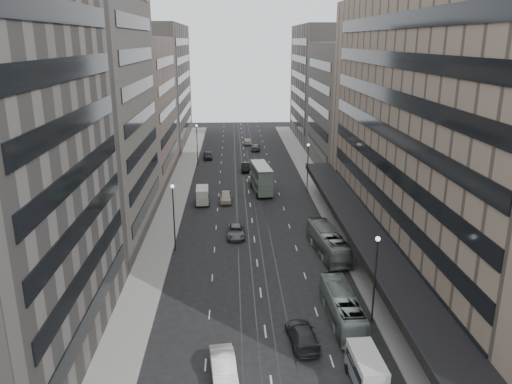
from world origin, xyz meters
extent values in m
plane|color=black|center=(0.00, 0.00, 0.00)|extent=(220.00, 220.00, 0.00)
cube|color=gray|center=(12.00, 37.50, 0.07)|extent=(4.00, 125.00, 0.15)
cube|color=gray|center=(-12.00, 37.50, 0.07)|extent=(4.00, 125.00, 0.15)
cube|color=#786757|center=(21.50, 8.00, 15.00)|extent=(15.00, 60.00, 30.00)
cube|color=black|center=(12.00, 8.00, 4.00)|extent=(4.40, 60.00, 0.50)
cube|color=#48433E|center=(21.50, 52.00, 12.00)|extent=(15.00, 28.00, 24.00)
cube|color=#65615B|center=(21.50, 82.00, 14.00)|extent=(15.00, 32.00, 28.00)
cube|color=#48433E|center=(-21.50, 19.00, 17.00)|extent=(15.00, 26.00, 34.00)
cube|color=#706157|center=(-21.50, 46.00, 12.50)|extent=(15.00, 28.00, 25.00)
cube|color=#65615B|center=(-21.50, 79.00, 14.00)|extent=(15.00, 38.00, 28.00)
cylinder|color=#262628|center=(9.70, -5.00, 4.00)|extent=(0.16, 0.16, 8.00)
sphere|color=silver|center=(9.70, -5.00, 8.10)|extent=(0.44, 0.44, 0.44)
cylinder|color=#262628|center=(9.70, 35.00, 4.00)|extent=(0.16, 0.16, 8.00)
sphere|color=silver|center=(9.70, 35.00, 8.10)|extent=(0.44, 0.44, 0.44)
cylinder|color=#262628|center=(-9.70, 12.00, 4.00)|extent=(0.16, 0.16, 8.00)
sphere|color=silver|center=(-9.70, 12.00, 8.10)|extent=(0.44, 0.44, 0.44)
cylinder|color=#262628|center=(-9.70, 55.00, 4.00)|extent=(0.16, 0.16, 8.00)
sphere|color=silver|center=(-9.70, 55.00, 8.10)|extent=(0.44, 0.44, 0.44)
imported|color=gray|center=(7.05, -4.63, 1.39)|extent=(2.48, 9.98, 2.77)
imported|color=gray|center=(8.50, 10.08, 1.50)|extent=(3.60, 10.98, 3.00)
cube|color=#5C695E|center=(2.08, 35.41, 1.57)|extent=(3.34, 8.80, 2.19)
cube|color=#5C695E|center=(2.08, 35.41, 3.63)|extent=(3.26, 8.46, 1.91)
cube|color=silver|center=(2.08, 35.41, 4.64)|extent=(3.34, 8.80, 0.11)
cylinder|color=black|center=(1.25, 32.20, 0.48)|extent=(0.37, 0.98, 0.95)
cylinder|color=black|center=(3.62, 32.47, 0.48)|extent=(0.37, 0.98, 0.95)
cylinder|color=black|center=(0.54, 38.35, 0.48)|extent=(0.37, 0.98, 0.95)
cylinder|color=black|center=(2.91, 38.62, 0.48)|extent=(0.37, 0.98, 0.95)
cube|color=slate|center=(6.91, -13.45, 0.96)|extent=(2.14, 4.77, 1.22)
cube|color=beige|center=(6.91, -13.45, 2.06)|extent=(2.09, 4.67, 0.96)
cylinder|color=black|center=(5.87, -11.93, 0.35)|extent=(0.22, 0.71, 0.70)
cylinder|color=black|center=(7.84, -11.86, 0.35)|extent=(0.22, 0.71, 0.70)
cube|color=#B7B2A5|center=(-7.39, 29.77, 0.98)|extent=(2.06, 4.26, 1.29)
cube|color=beige|center=(-7.39, 29.77, 2.13)|extent=(2.02, 4.17, 1.01)
cylinder|color=black|center=(-8.27, 28.35, 0.33)|extent=(0.22, 0.68, 0.67)
cylinder|color=black|center=(-6.39, 28.44, 0.33)|extent=(0.22, 0.68, 0.67)
cylinder|color=black|center=(-8.39, 31.11, 0.33)|extent=(0.22, 0.68, 0.67)
cylinder|color=black|center=(-6.51, 31.19, 0.33)|extent=(0.22, 0.68, 0.67)
imported|color=silver|center=(-3.55, -12.04, 0.85)|extent=(2.39, 5.35, 1.71)
imported|color=#5E5E61|center=(-2.35, 16.10, 0.68)|extent=(2.29, 4.93, 1.37)
imported|color=#262729|center=(2.99, -7.93, 0.78)|extent=(2.65, 5.53, 1.55)
imported|color=#B7B198|center=(-3.79, 30.61, 0.83)|extent=(2.03, 4.93, 1.67)
imported|color=black|center=(-0.10, 49.87, 0.77)|extent=(1.82, 4.75, 1.54)
imported|color=silver|center=(1.57, 40.69, 0.79)|extent=(3.30, 5.95, 1.57)
imported|color=#555558|center=(2.71, 68.84, 0.71)|extent=(2.28, 4.99, 1.42)
imported|color=#262628|center=(-7.92, 60.62, 0.78)|extent=(2.14, 4.67, 1.55)
imported|color=#A19985|center=(1.09, 75.62, 0.72)|extent=(1.65, 4.40, 1.44)
imported|color=black|center=(12.00, -11.65, 1.17)|extent=(0.89, 0.83, 2.04)
camera|label=1|loc=(-2.66, -44.07, 24.40)|focal=35.00mm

